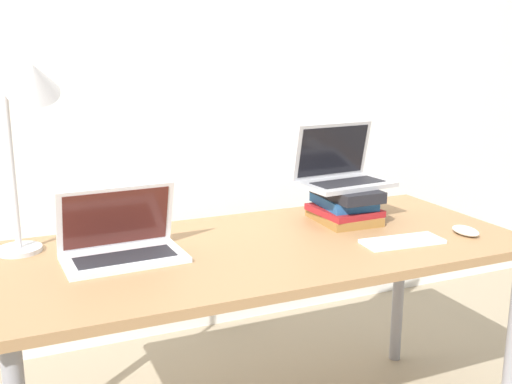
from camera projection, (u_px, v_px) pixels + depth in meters
name	position (u px, v px, depth m)	size (l,w,h in m)	color
wall_back	(175.00, 57.00, 2.74)	(8.00, 0.05, 2.70)	silver
desk	(266.00, 265.00, 1.99)	(1.72, 0.77, 0.76)	#9E754C
laptop_left	(122.00, 244.00, 1.83)	(0.37, 0.23, 0.22)	silver
book_stack	(345.00, 204.00, 2.23)	(0.22, 0.28, 0.13)	olive
laptop_on_books	(341.00, 172.00, 2.24)	(0.35, 0.25, 0.23)	#B2B2B7
wireless_keyboard	(402.00, 241.00, 1.98)	(0.28, 0.13, 0.01)	white
mouse	(466.00, 231.00, 2.07)	(0.07, 0.11, 0.03)	white
desk_lamp	(30.00, 102.00, 1.78)	(0.23, 0.20, 0.63)	silver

